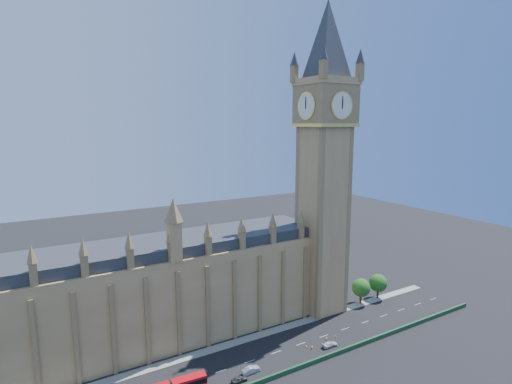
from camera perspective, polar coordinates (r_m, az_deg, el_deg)
ground at (r=107.16m, az=-2.96°, el=-23.59°), size 400.00×400.00×0.00m
palace_westminster at (r=112.36m, az=-20.32°, el=-14.52°), size 120.00×20.00×28.00m
elizabeth_tower at (r=122.68m, az=9.76°, el=7.55°), size 20.59×20.59×105.00m
bridge_parapet at (r=100.29m, az=-0.33°, el=-25.76°), size 160.00×0.60×1.20m
kerb_north at (r=114.37m, az=-5.32°, el=-21.24°), size 160.00×3.00×0.16m
tree_east_near at (r=139.89m, az=14.82°, el=-13.00°), size 6.00×6.00×8.50m
tree_east_far at (r=145.34m, az=17.10°, el=-12.24°), size 6.00×6.00×8.50m
car_grey at (r=101.75m, az=-2.40°, el=-25.15°), size 3.91×1.67×1.32m
car_silver at (r=104.42m, az=-0.73°, el=-24.06°), size 4.74×1.83×1.54m
car_white at (r=115.85m, az=10.52°, el=-20.61°), size 4.54×2.00×1.30m
cone_a at (r=114.71m, az=7.22°, el=-21.05°), size 0.52×0.52×0.63m
cone_b at (r=114.38m, az=8.02°, el=-21.12°), size 0.55×0.55×0.79m
cone_c at (r=118.78m, az=10.05°, el=-19.93°), size 0.67×0.67×0.80m
cone_d at (r=120.34m, az=11.32°, el=-19.60°), size 0.44×0.44×0.62m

